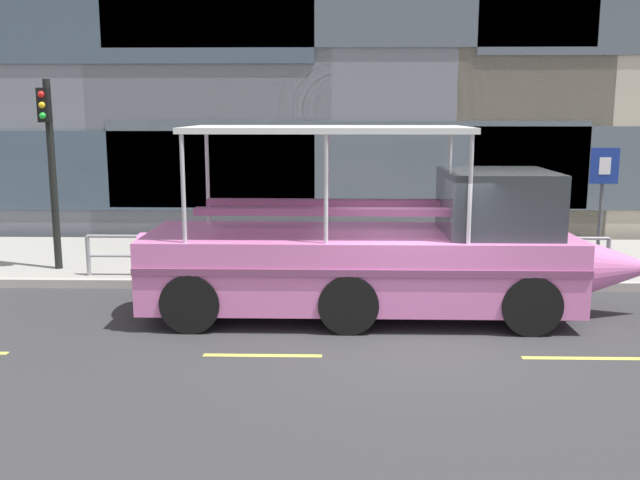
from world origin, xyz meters
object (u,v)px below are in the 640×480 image
object	(u,v)px
traffic_light_pole	(50,156)
parking_sign	(603,189)
duck_tour_boat	(389,254)
pedestrian_near_bow	(501,224)

from	to	relation	value
traffic_light_pole	parking_sign	distance (m)	11.86
duck_tour_boat	pedestrian_near_bow	bearing A→B (deg)	52.44
traffic_light_pole	pedestrian_near_bow	xyz separation A→B (m)	(9.98, 0.94, -1.59)
parking_sign	duck_tour_boat	distance (m)	5.49
parking_sign	duck_tour_boat	world-z (taller)	duck_tour_boat
duck_tour_boat	traffic_light_pole	bearing A→B (deg)	158.94
parking_sign	duck_tour_boat	bearing A→B (deg)	-150.35
traffic_light_pole	duck_tour_boat	distance (m)	7.81
parking_sign	pedestrian_near_bow	xyz separation A→B (m)	(-1.86, 1.02, -0.92)
traffic_light_pole	duck_tour_boat	size ratio (longest dim) A/B	0.44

